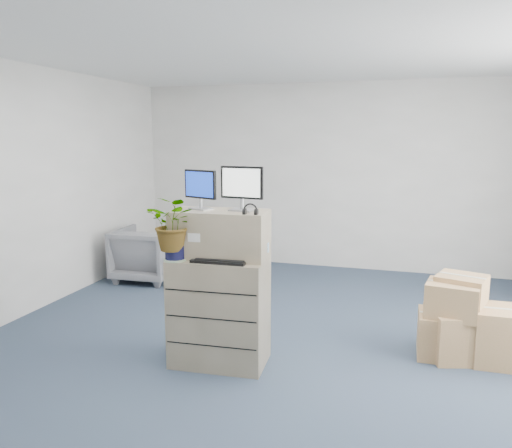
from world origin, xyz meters
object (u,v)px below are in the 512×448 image
at_px(keyboard, 220,261).
at_px(monitor_right, 242,186).
at_px(water_bottle, 226,245).
at_px(potted_plant, 174,231).
at_px(filing_cabinet_lower, 220,311).
at_px(monitor_left, 200,187).
at_px(office_chair, 146,251).

bearing_deg(keyboard, monitor_right, 56.44).
height_order(water_bottle, potted_plant, potted_plant).
xyz_separation_m(filing_cabinet_lower, water_bottle, (0.05, 0.03, 0.59)).
relative_size(monitor_right, potted_plant, 0.76).
distance_m(filing_cabinet_lower, potted_plant, 0.83).
bearing_deg(keyboard, monitor_left, 140.89).
relative_size(filing_cabinet_lower, water_bottle, 4.30).
bearing_deg(potted_plant, keyboard, 7.47).
xyz_separation_m(water_bottle, office_chair, (-1.97, 2.13, -0.66)).
distance_m(filing_cabinet_lower, keyboard, 0.51).
distance_m(potted_plant, office_chair, 2.94).
distance_m(keyboard, water_bottle, 0.19).
height_order(keyboard, water_bottle, water_bottle).
height_order(monitor_left, water_bottle, monitor_left).
xyz_separation_m(monitor_left, potted_plant, (-0.14, -0.24, -0.35)).
bearing_deg(potted_plant, filing_cabinet_lower, 28.02).
bearing_deg(monitor_right, potted_plant, -146.58).
bearing_deg(monitor_left, filing_cabinet_lower, 0.92).
relative_size(potted_plant, office_chair, 0.62).
bearing_deg(keyboard, filing_cabinet_lower, 113.14).
bearing_deg(monitor_right, office_chair, 142.40).
bearing_deg(water_bottle, potted_plant, -151.67).
xyz_separation_m(potted_plant, office_chair, (-1.58, 2.34, -0.81)).
height_order(keyboard, potted_plant, potted_plant).
distance_m(monitor_right, keyboard, 0.66).
bearing_deg(monitor_left, potted_plant, -99.69).
height_order(monitor_left, monitor_right, monitor_right).
relative_size(filing_cabinet_lower, monitor_right, 2.49).
bearing_deg(filing_cabinet_lower, office_chair, 128.23).
bearing_deg(potted_plant, water_bottle, 28.33).
xyz_separation_m(keyboard, potted_plant, (-0.39, -0.05, 0.24)).
xyz_separation_m(keyboard, water_bottle, (-0.00, 0.16, 0.10)).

